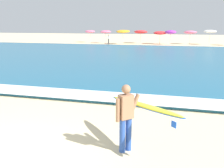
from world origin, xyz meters
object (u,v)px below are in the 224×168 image
Objects in this scene: beach_umbrella_2 at (123,31)px; beachgoer_near_row_left at (109,39)px; surfer_with_board at (134,110)px; beach_umbrella_3 at (141,32)px; beach_umbrella_1 at (106,32)px; beach_umbrella_0 at (90,32)px; beach_umbrella_6 at (190,32)px; beach_umbrella_7 at (210,31)px; beach_umbrella_4 at (160,33)px; beach_umbrella_5 at (171,32)px.

beachgoer_near_row_left is at bearing -161.73° from beach_umbrella_2.
surfer_with_board is 1.43× the size of beachgoer_near_row_left.
beach_umbrella_3 is (-5.12, 36.92, 0.88)m from surfer_with_board.
beach_umbrella_1 reaches higher than beachgoer_near_row_left.
beach_umbrella_2 reaches higher than beach_umbrella_0.
beachgoer_near_row_left is (-12.85, -3.40, -1.07)m from beach_umbrella_6.
beach_umbrella_3 is at bearing 177.98° from beach_umbrella_7.
surfer_with_board is 35.09m from beach_umbrella_2.
beachgoer_near_row_left is (-8.07, -2.53, -0.96)m from beach_umbrella_4.
beach_umbrella_4 is 1.38× the size of beachgoer_near_row_left.
beach_umbrella_7 is at bearing -6.95° from beach_umbrella_6.
beach_umbrella_2 is 2.65m from beachgoer_near_row_left.
beach_umbrella_0 is 9.10m from beach_umbrella_3.
beach_umbrella_4 is at bearing -15.18° from beach_umbrella_3.
beach_umbrella_0 is 1.37× the size of beachgoer_near_row_left.
surfer_with_board is 34.92m from beachgoer_near_row_left.
beach_umbrella_1 is at bearing 159.69° from beach_umbrella_2.
beach_umbrella_6 is at bearing 29.01° from beach_umbrella_5.
surfer_with_board is at bearing -82.10° from beach_umbrella_3.
beach_umbrella_5 is (7.54, 0.96, -0.07)m from beach_umbrella_2.
beach_umbrella_3 is at bearing 35.69° from beachgoer_near_row_left.
beach_umbrella_5 reaches higher than surfer_with_board.
beach_umbrella_1 is at bearing -176.36° from beach_umbrella_7.
beach_umbrella_6 is at bearing 85.41° from surfer_with_board.
beach_umbrella_3 is 5.97m from beachgoer_near_row_left.
beach_umbrella_1 is at bearing 178.62° from beach_umbrella_5.
beach_umbrella_2 is 1.03× the size of beach_umbrella_3.
beach_umbrella_5 is 1.04× the size of beach_umbrella_6.
surfer_with_board is 37.03m from beach_umbrella_7.
surfer_with_board is 37.12m from beach_umbrella_1.
beachgoer_near_row_left is at bearing -169.15° from beach_umbrella_7.
beach_umbrella_5 is at bearing -150.99° from beach_umbrella_6.
beach_umbrella_3 is at bearing 0.91° from beach_umbrella_0.
beach_umbrella_2 is 10.94m from beach_umbrella_6.
beach_umbrella_7 is (13.59, 2.29, 0.04)m from beach_umbrella_2.
beach_umbrella_7 is (20.17, -0.24, 0.16)m from beach_umbrella_0.
beach_umbrella_0 is at bearing 173.61° from beach_umbrella_5.
beach_umbrella_5 is (5.02, -1.72, 0.06)m from beach_umbrella_3.
beach_umbrella_6 is at bearing -0.18° from beach_umbrella_3.
beachgoer_near_row_left is at bearing -170.15° from beach_umbrella_5.
beach_umbrella_4 is 0.92× the size of beach_umbrella_7.
beach_umbrella_3 is at bearing 14.12° from beach_umbrella_1.
surfer_with_board is 1.04× the size of beach_umbrella_4.
beach_umbrella_7 is at bearing 12.45° from beach_umbrella_5.
beach_umbrella_0 is 5.54m from beachgoer_near_row_left.
beachgoer_near_row_left is (-9.89, 33.49, -0.19)m from surfer_with_board.
beachgoer_near_row_left is (1.05, -1.96, -1.09)m from beach_umbrella_1.
beach_umbrella_6 is 0.94× the size of beach_umbrella_7.
beach_umbrella_4 is 7.79m from beach_umbrella_7.
beach_umbrella_4 is at bearing 3.56° from beach_umbrella_1.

